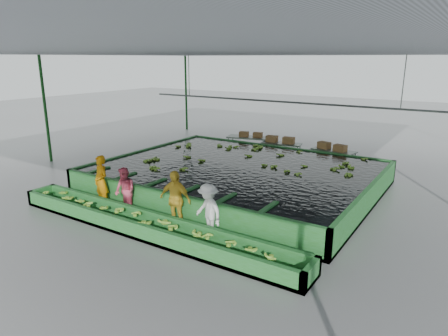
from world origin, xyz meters
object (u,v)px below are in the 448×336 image
Objects in this scene: packing_table_left at (248,146)px; sorting_trough at (146,225)px; packing_table_mid at (281,152)px; box_stack_left at (251,137)px; worker_c at (175,200)px; box_stack_mid at (280,143)px; box_stack_right at (332,150)px; worker_a at (101,182)px; packing_table_right at (333,159)px; flotation_tank at (238,176)px; worker_b at (125,191)px; worker_d at (208,211)px.

sorting_trough is at bearing -77.03° from packing_table_left.
packing_table_mid is 1.82m from box_stack_left.
worker_c is at bearing -84.79° from packing_table_mid.
box_stack_right is (2.67, -0.26, 0.01)m from box_stack_mid.
worker_a is (-2.74, 0.80, 0.64)m from sorting_trough.
packing_table_mid is at bearing 176.23° from packing_table_right.
worker_a is 10.14m from box_stack_right.
flotation_tank is 4.80m from packing_table_mid.
packing_table_left reaches higher than packing_table_mid.
worker_c is at bearing 61.84° from sorting_trough.
packing_table_right is (4.54, -0.24, -0.04)m from packing_table_left.
worker_d is at bearing 12.70° from worker_b.
worker_c is 9.49m from box_stack_left.
worker_b is 0.72× the size of packing_table_left.
box_stack_right is at bearing -5.59° from box_stack_mid.
worker_d reaches higher than packing_table_mid.
packing_table_mid is at bearing 88.58° from worker_a.
worker_d reaches higher than packing_table_right.
packing_table_right reaches higher than packing_table_mid.
packing_table_mid is 1.36× the size of box_stack_mid.
worker_a reaches higher than worker_c.
packing_table_left reaches higher than packing_table_right.
worker_c reaches higher than worker_d.
box_stack_right is at bearing 64.60° from flotation_tank.
sorting_trough is 9.93m from box_stack_right.
flotation_tank is 5.12m from worker_a.
worker_b is at bearing -161.45° from worker_d.
packing_table_right is at bearing -2.95° from box_stack_left.
sorting_trough is 1.10m from worker_c.
box_stack_mid is (-0.92, 9.13, -0.01)m from worker_c.
box_stack_mid is at bearing 95.87° from flotation_tank.
box_stack_right reaches higher than packing_table_left.
box_stack_left reaches higher than packing_table_mid.
packing_table_right is at bearing 71.67° from worker_c.
worker_c reaches higher than worker_b.
packing_table_left is (-2.29, 9.94, 0.23)m from sorting_trough.
worker_b is at bearing -85.96° from packing_table_left.
packing_table_right is (2.25, 4.61, -0.01)m from flotation_tank.
worker_c is 1.26× the size of box_stack_mid.
sorting_trough is 6.41× the size of worker_d.
worker_b is 1.09× the size of box_stack_mid.
box_stack_mid is (-2.75, 0.22, 0.43)m from packing_table_right.
packing_table_left is (0.45, 9.14, -0.40)m from worker_a.
worker_b is 9.17m from packing_table_mid.
packing_table_right reaches higher than sorting_trough.
packing_table_mid is at bearing -1.71° from box_stack_left.
sorting_trough is 7.32× the size of box_stack_right.
flotation_tank is 5.71× the size of worker_c.
box_stack_mid is at bearing 92.86° from sorting_trough.
packing_table_mid is at bearing 94.89° from worker_b.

